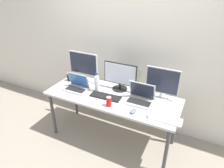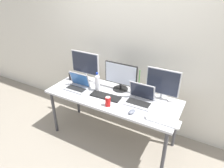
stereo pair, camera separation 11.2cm
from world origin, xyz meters
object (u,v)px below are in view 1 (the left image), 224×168
object	(u,v)px
keyboard_aux	(166,119)
mouse_by_laptop	(150,115)
monitor_center	(120,76)
monitor_left	(83,65)
mouse_by_keyboard	(133,111)
water_bottle	(97,83)
laptop_secondary	(140,98)
bamboo_vase	(138,89)
keyboard_main	(106,96)
soda_can_near_keyboard	(69,77)
laptop_silver	(77,86)
soda_can_by_laptop	(109,102)
monitor_right	(162,83)
work_desk	(112,100)

from	to	relation	value
keyboard_aux	mouse_by_laptop	xyz separation A→B (m)	(-0.18, -0.01, 0.01)
monitor_center	monitor_left	bearing A→B (deg)	178.65
mouse_by_keyboard	water_bottle	distance (m)	0.69
laptop_secondary	bamboo_vase	bearing A→B (deg)	118.20
keyboard_main	soda_can_near_keyboard	bearing A→B (deg)	163.58
laptop_silver	soda_can_by_laptop	xyz separation A→B (m)	(0.60, -0.18, 0.01)
monitor_left	monitor_right	size ratio (longest dim) A/B	1.11
mouse_by_laptop	bamboo_vase	size ratio (longest dim) A/B	0.28
monitor_left	soda_can_by_laptop	bearing A→B (deg)	-34.85
soda_can_near_keyboard	soda_can_by_laptop	xyz separation A→B (m)	(0.86, -0.35, 0.00)
laptop_silver	work_desk	bearing A→B (deg)	6.10
monitor_left	laptop_silver	bearing A→B (deg)	-77.14
keyboard_main	laptop_silver	bearing A→B (deg)	176.27
monitor_right	mouse_by_laptop	bearing A→B (deg)	-91.03
monitor_center	laptop_silver	size ratio (longest dim) A/B	1.47
work_desk	laptop_secondary	size ratio (longest dim) A/B	5.32
monitor_right	mouse_by_laptop	xyz separation A→B (m)	(-0.01, -0.45, -0.20)
monitor_left	laptop_secondary	bearing A→B (deg)	-11.18
monitor_center	keyboard_aux	world-z (taller)	monitor_center
bamboo_vase	work_desk	bearing A→B (deg)	-145.91
work_desk	keyboard_aux	xyz separation A→B (m)	(0.76, -0.20, 0.07)
monitor_left	water_bottle	distance (m)	0.42
monitor_right	water_bottle	xyz separation A→B (m)	(-0.83, -0.23, -0.09)
keyboard_main	bamboo_vase	xyz separation A→B (m)	(0.36, 0.27, 0.07)
keyboard_aux	water_bottle	distance (m)	1.03
monitor_right	keyboard_main	world-z (taller)	monitor_right
laptop_silver	water_bottle	size ratio (longest dim) A/B	1.16
monitor_left	mouse_by_keyboard	xyz separation A→B (m)	(0.98, -0.46, -0.23)
mouse_by_keyboard	soda_can_by_laptop	bearing A→B (deg)	-167.34
monitor_left	keyboard_aux	world-z (taller)	monitor_left
keyboard_aux	mouse_by_laptop	bearing A→B (deg)	-175.96
keyboard_main	keyboard_aux	bearing A→B (deg)	-11.51
keyboard_aux	soda_can_by_laptop	world-z (taller)	soda_can_by_laptop
laptop_silver	water_bottle	distance (m)	0.30
monitor_left	monitor_center	xyz separation A→B (m)	(0.61, -0.01, -0.05)
laptop_secondary	mouse_by_keyboard	size ratio (longest dim) A/B	3.19
keyboard_main	soda_can_by_laptop	xyz separation A→B (m)	(0.13, -0.17, 0.05)
bamboo_vase	soda_can_near_keyboard	bearing A→B (deg)	-175.47
work_desk	monitor_left	world-z (taller)	monitor_left
monitor_center	laptop_silver	distance (m)	0.62
laptop_secondary	keyboard_aux	xyz separation A→B (m)	(0.38, -0.23, -0.05)
monitor_center	laptop_silver	xyz separation A→B (m)	(-0.54, -0.27, -0.15)
monitor_left	mouse_by_laptop	xyz separation A→B (m)	(1.17, -0.44, -0.23)
laptop_secondary	mouse_by_laptop	world-z (taller)	laptop_secondary
bamboo_vase	mouse_by_laptop	bearing A→B (deg)	-54.83
bamboo_vase	keyboard_main	bearing A→B (deg)	-143.32
mouse_by_keyboard	work_desk	bearing A→B (deg)	161.76
monitor_left	keyboard_main	world-z (taller)	monitor_left
mouse_by_keyboard	water_bottle	xyz separation A→B (m)	(-0.63, 0.25, 0.11)
water_bottle	keyboard_aux	bearing A→B (deg)	-12.10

